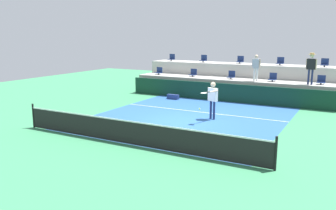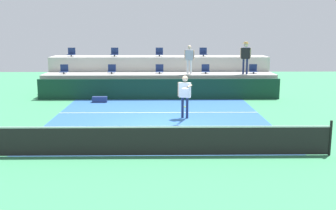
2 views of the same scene
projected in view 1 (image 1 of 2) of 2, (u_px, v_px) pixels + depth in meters
ground_plane at (180, 122)px, 16.36m from camera, size 40.00×40.00×0.00m
court_inner_paint at (189, 117)px, 17.22m from camera, size 9.00×10.00×0.01m
court_service_line at (201, 112)px, 18.42m from camera, size 9.00×0.06×0.00m
tennis_net at (131, 132)px, 12.82m from camera, size 10.48×0.08×1.07m
sponsor_backboard at (224, 92)px, 21.41m from camera, size 13.00×0.16×1.10m
seating_tier_lower at (231, 88)px, 22.51m from camera, size 13.00×1.80×1.25m
seating_tier_upper at (240, 79)px, 23.98m from camera, size 13.00×1.80×2.10m
stadium_chair_lower_far_left at (159, 71)px, 24.81m from camera, size 0.44×0.40×0.52m
stadium_chair_lower_left at (193, 73)px, 23.55m from camera, size 0.44×0.40×0.52m
stadium_chair_lower_center at (231, 76)px, 22.28m from camera, size 0.44×0.40×0.52m
stadium_chair_lower_right at (273, 78)px, 21.06m from camera, size 0.44×0.40×0.52m
stadium_chair_lower_far_right at (321, 81)px, 19.78m from camera, size 0.44×0.40×0.52m
stadium_chair_upper_far_left at (172, 58)px, 26.16m from camera, size 0.44×0.40×0.52m
stadium_chair_upper_left at (203, 59)px, 24.94m from camera, size 0.44×0.40×0.52m
stadium_chair_upper_center at (240, 60)px, 23.67m from camera, size 0.44×0.40×0.52m
stadium_chair_upper_right at (280, 62)px, 22.42m from camera, size 0.44×0.40×0.52m
stadium_chair_upper_far_right at (325, 63)px, 21.18m from camera, size 0.44×0.40×0.52m
tennis_player at (212, 96)px, 16.65m from camera, size 0.60×1.34×1.82m
spectator_in_grey at (256, 65)px, 21.03m from camera, size 0.57×0.27×1.60m
spectator_with_hat at (311, 65)px, 19.54m from camera, size 0.61×0.49×1.79m
tennis_ball at (200, 109)px, 15.60m from camera, size 0.07×0.07×0.07m
equipment_bag at (173, 97)px, 22.15m from camera, size 0.76×0.28×0.30m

